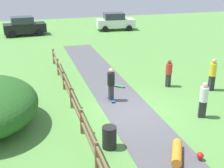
# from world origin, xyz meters

# --- Properties ---
(ground_plane) EXTENTS (60.00, 60.00, 0.00)m
(ground_plane) POSITION_xyz_m (0.00, 0.00, 0.00)
(ground_plane) COLOR #568E42
(asphalt_path) EXTENTS (2.40, 28.00, 0.02)m
(asphalt_path) POSITION_xyz_m (0.00, 0.00, 0.01)
(asphalt_path) COLOR #515156
(asphalt_path) RESTS_ON ground_plane
(wooden_fence) EXTENTS (0.12, 18.12, 1.10)m
(wooden_fence) POSITION_xyz_m (-2.60, 0.00, 0.67)
(wooden_fence) COLOR brown
(wooden_fence) RESTS_ON ground_plane
(trash_bin) EXTENTS (0.56, 0.56, 0.90)m
(trash_bin) POSITION_xyz_m (-1.80, -2.67, 0.45)
(trash_bin) COLOR black
(trash_bin) RESTS_ON ground_plane
(skater_riding) EXTENTS (0.40, 0.81, 1.78)m
(skater_riding) POSITION_xyz_m (-0.48, 1.53, 1.01)
(skater_riding) COLOR #265999
(skater_riding) RESTS_ON asphalt_path
(skater_fallen) EXTENTS (1.35, 1.40, 0.36)m
(skater_fallen) POSITION_xyz_m (0.45, -4.04, 0.20)
(skater_fallen) COLOR orange
(skater_fallen) RESTS_ON asphalt_path
(skateboard_loose) EXTENTS (0.74, 0.66, 0.08)m
(skateboard_loose) POSITION_xyz_m (0.45, 3.27, 0.09)
(skateboard_loose) COLOR #338C4C
(skateboard_loose) RESTS_ON asphalt_path
(bystander_red) EXTENTS (0.53, 0.53, 1.63)m
(bystander_red) POSITION_xyz_m (3.32, 2.54, 0.89)
(bystander_red) COLOR #2D2D33
(bystander_red) RESTS_ON ground_plane
(bystander_white) EXTENTS (0.50, 0.50, 1.74)m
(bystander_white) POSITION_xyz_m (3.03, -1.48, 0.96)
(bystander_white) COLOR #2D2D33
(bystander_white) RESTS_ON ground_plane
(bystander_yellow) EXTENTS (0.43, 0.43, 1.86)m
(bystander_yellow) POSITION_xyz_m (5.40, 1.30, 1.04)
(bystander_yellow) COLOR #2D2D33
(bystander_yellow) RESTS_ON ground_plane
(parked_car_black) EXTENTS (4.33, 2.27, 1.92)m
(parked_car_black) POSITION_xyz_m (-4.35, 19.99, 0.96)
(parked_car_black) COLOR black
(parked_car_black) RESTS_ON ground_plane
(parked_car_white) EXTENTS (4.34, 2.30, 1.92)m
(parked_car_white) POSITION_xyz_m (5.51, 20.00, 0.96)
(parked_car_white) COLOR silver
(parked_car_white) RESTS_ON ground_plane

